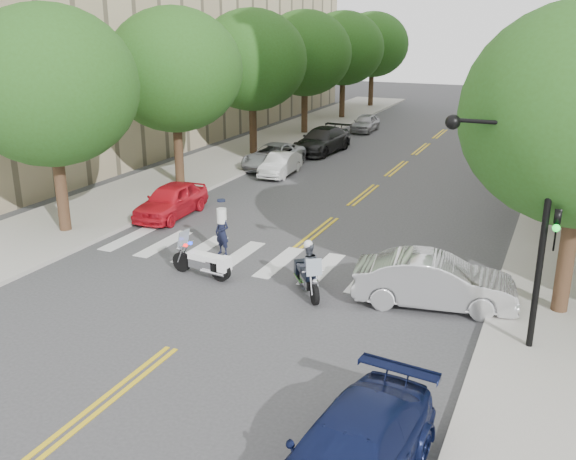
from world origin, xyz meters
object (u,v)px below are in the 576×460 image
Objects in this scene: officer_standing at (222,233)px; sedan_blue at (350,457)px; motorcycle_parked at (206,263)px; convertible at (435,281)px; motorcycle_police at (308,269)px.

sedan_blue is (7.84, -9.43, -0.11)m from officer_standing.
convertible reaches higher than motorcycle_parked.
sedan_blue is (7.30, -7.40, 0.20)m from motorcycle_parked.
motorcycle_parked is 2.12m from officer_standing.
motorcycle_police is 0.38× the size of sedan_blue.
officer_standing is 0.33× the size of sedan_blue.
sedan_blue is at bearing -128.96° from motorcycle_parked.
convertible is (7.60, -1.21, -0.05)m from officer_standing.
motorcycle_police is 8.51m from sedan_blue.
motorcycle_parked is at bearing 140.96° from sedan_blue.
sedan_blue is at bearing -33.64° from officer_standing.
motorcycle_parked is at bearing 86.92° from convertible.
convertible is (3.64, 0.65, -0.01)m from motorcycle_police.
motorcycle_police is at bearing -8.58° from officer_standing.
officer_standing is at bearing -62.15° from motorcycle_police.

